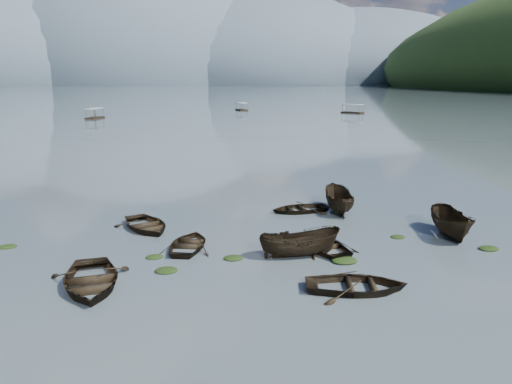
{
  "coord_description": "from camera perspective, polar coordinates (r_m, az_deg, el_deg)",
  "views": [
    {
      "loc": [
        -4.64,
        -17.13,
        8.69
      ],
      "look_at": [
        0.0,
        12.0,
        2.0
      ],
      "focal_mm": 35.0,
      "sensor_mm": 36.0,
      "label": 1
    }
  ],
  "objects": [
    {
      "name": "ground_plane",
      "position": [
        19.76,
        5.64,
        -13.37
      ],
      "size": [
        2400.0,
        2400.0,
        0.0
      ],
      "primitive_type": "plane",
      "color": "#4D5A60"
    },
    {
      "name": "haze_mtn_a",
      "position": [
        952.06,
        -25.11,
        11.07
      ],
      "size": [
        520.0,
        520.0,
        280.0
      ],
      "primitive_type": "ellipsoid",
      "color": "#475666",
      "rests_on": "ground"
    },
    {
      "name": "haze_mtn_b",
      "position": [
        918.84,
        -12.79,
        11.92
      ],
      "size": [
        520.0,
        520.0,
        340.0
      ],
      "primitive_type": "ellipsoid",
      "color": "#475666",
      "rests_on": "ground"
    },
    {
      "name": "haze_mtn_c",
      "position": [
        928.51,
        -0.09,
        12.23
      ],
      "size": [
        520.0,
        520.0,
        260.0
      ],
      "primitive_type": "ellipsoid",
      "color": "#475666",
      "rests_on": "ground"
    },
    {
      "name": "haze_mtn_d",
      "position": [
        972.94,
        10.67,
        12.04
      ],
      "size": [
        520.0,
        520.0,
        220.0
      ],
      "primitive_type": "ellipsoid",
      "color": "#475666",
      "rests_on": "ground"
    },
    {
      "name": "rowboat_0",
      "position": [
        22.86,
        -18.37,
        -10.25
      ],
      "size": [
        4.19,
        5.37,
        1.02
      ],
      "primitive_type": "imported",
      "rotation": [
        0.0,
        0.0,
        0.15
      ],
      "color": "black",
      "rests_on": "ground"
    },
    {
      "name": "rowboat_1",
      "position": [
        26.76,
        -7.63,
        -6.29
      ],
      "size": [
        3.63,
        4.41,
        0.79
      ],
      "primitive_type": "imported",
      "rotation": [
        0.0,
        0.0,
        2.88
      ],
      "color": "black",
      "rests_on": "ground"
    },
    {
      "name": "rowboat_2",
      "position": [
        25.36,
        5.01,
        -7.31
      ],
      "size": [
        4.26,
        1.78,
        1.62
      ],
      "primitive_type": "imported",
      "rotation": [
        0.0,
        0.0,
        1.62
      ],
      "color": "black",
      "rests_on": "ground"
    },
    {
      "name": "rowboat_3",
      "position": [
        26.57,
        7.63,
        -6.43
      ],
      "size": [
        3.78,
        4.58,
        0.82
      ],
      "primitive_type": "imported",
      "rotation": [
        0.0,
        0.0,
        3.41
      ],
      "color": "black",
      "rests_on": "ground"
    },
    {
      "name": "rowboat_4",
      "position": [
        21.79,
        11.39,
        -10.99
      ],
      "size": [
        4.79,
        3.82,
        0.89
      ],
      "primitive_type": "imported",
      "rotation": [
        0.0,
        0.0,
        1.38
      ],
      "color": "black",
      "rests_on": "ground"
    },
    {
      "name": "rowboat_5",
      "position": [
        30.46,
        21.35,
        -4.71
      ],
      "size": [
        2.61,
        4.84,
        1.77
      ],
      "primitive_type": "imported",
      "rotation": [
        0.0,
        0.0,
        -0.2
      ],
      "color": "black",
      "rests_on": "ground"
    },
    {
      "name": "rowboat_6",
      "position": [
        30.36,
        -12.41,
        -4.16
      ],
      "size": [
        4.62,
        5.26,
        0.91
      ],
      "primitive_type": "imported",
      "rotation": [
        0.0,
        0.0,
        0.41
      ],
      "color": "black",
      "rests_on": "ground"
    },
    {
      "name": "rowboat_7",
      "position": [
        33.65,
        4.99,
        -2.24
      ],
      "size": [
        4.31,
        3.37,
        0.81
      ],
      "primitive_type": "imported",
      "rotation": [
        0.0,
        0.0,
        4.87
      ],
      "color": "black",
      "rests_on": "ground"
    },
    {
      "name": "rowboat_8",
      "position": [
        33.99,
        9.36,
        -2.21
      ],
      "size": [
        2.34,
        4.73,
        1.75
      ],
      "primitive_type": "imported",
      "rotation": [
        0.0,
        0.0,
        3.0
      ],
      "color": "black",
      "rests_on": "ground"
    },
    {
      "name": "weed_clump_0",
      "position": [
        23.71,
        -10.21,
        -8.94
      ],
      "size": [
        1.06,
        0.87,
        0.23
      ],
      "primitive_type": "ellipsoid",
      "color": "black",
      "rests_on": "ground"
    },
    {
      "name": "weed_clump_1",
      "position": [
        24.91,
        -2.61,
        -7.65
      ],
      "size": [
        0.99,
        0.79,
        0.22
      ],
      "primitive_type": "ellipsoid",
      "color": "black",
      "rests_on": "ground"
    },
    {
      "name": "weed_clump_2",
      "position": [
        24.88,
        10.05,
        -7.87
      ],
      "size": [
        1.27,
        1.02,
        0.28
      ],
      "primitive_type": "ellipsoid",
      "color": "black",
      "rests_on": "ground"
    },
    {
      "name": "weed_clump_3",
      "position": [
        29.23,
        15.89,
        -5.02
      ],
      "size": [
        0.82,
        0.69,
        0.18
      ],
      "primitive_type": "ellipsoid",
      "color": "black",
      "rests_on": "ground"
    },
    {
      "name": "weed_clump_4",
      "position": [
        28.91,
        25.05,
        -5.96
      ],
      "size": [
        1.06,
        0.84,
        0.22
      ],
      "primitive_type": "ellipsoid",
      "color": "black",
      "rests_on": "ground"
    },
    {
      "name": "weed_clump_5",
      "position": [
        29.61,
        -26.52,
        -5.68
      ],
      "size": [
        0.93,
        0.75,
        0.2
      ],
      "primitive_type": "ellipsoid",
      "color": "black",
      "rests_on": "ground"
    },
    {
      "name": "weed_clump_6",
      "position": [
        25.57,
        -11.54,
        -7.36
      ],
      "size": [
        0.88,
        0.73,
        0.18
      ],
      "primitive_type": "ellipsoid",
      "color": "black",
      "rests_on": "ground"
    },
    {
      "name": "weed_clump_7",
      "position": [
        31.35,
        22.32,
        -4.3
      ],
      "size": [
        0.99,
        0.8,
        0.22
      ],
      "primitive_type": "ellipsoid",
      "color": "black",
      "rests_on": "ground"
    },
    {
      "name": "pontoon_left",
      "position": [
        119.07,
        -17.92,
        7.98
      ],
      "size": [
        3.76,
        6.2,
        2.22
      ],
      "primitive_type": null,
      "rotation": [
        0.0,
        0.0,
        -0.25
      ],
      "color": "black",
      "rests_on": "ground"
    },
    {
      "name": "pontoon_centre",
      "position": [
        143.9,
        -1.64,
        9.3
      ],
      "size": [
        3.08,
        5.69,
        2.07
      ],
      "primitive_type": null,
      "rotation": [
        0.0,
        0.0,
        0.16
      ],
      "color": "black",
      "rests_on": "ground"
    },
    {
      "name": "pontoon_right",
      "position": [
        134.53,
        10.97,
        8.84
      ],
      "size": [
        5.53,
        5.94,
        2.2
      ],
      "primitive_type": null,
      "rotation": [
        0.0,
        0.0,
        0.7
      ],
      "color": "black",
      "rests_on": "ground"
    }
  ]
}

